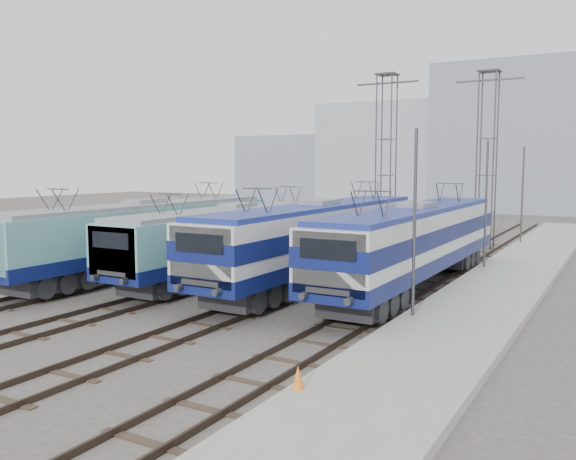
{
  "coord_description": "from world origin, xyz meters",
  "views": [
    {
      "loc": [
        15.34,
        -19.02,
        5.71
      ],
      "look_at": [
        0.57,
        7.0,
        2.52
      ],
      "focal_mm": 38.0,
      "sensor_mm": 36.0,
      "label": 1
    }
  ],
  "objects_px": {
    "locomotive_far_right": "(415,238)",
    "catenary_tower_west": "(386,152)",
    "catenary_tower_east": "(487,151)",
    "mast_mid": "(486,207)",
    "safety_cone": "(298,377)",
    "mast_rear": "(522,197)",
    "locomotive_center_right": "(318,234)",
    "locomotive_center_left": "(235,234)",
    "locomotive_far_left": "(143,231)",
    "mast_front": "(414,227)"
  },
  "relations": [
    {
      "from": "locomotive_center_right",
      "to": "locomotive_far_right",
      "type": "height_order",
      "value": "locomotive_center_right"
    },
    {
      "from": "locomotive_center_left",
      "to": "safety_cone",
      "type": "distance_m",
      "value": 16.95
    },
    {
      "from": "safety_cone",
      "to": "mast_rear",
      "type": "bearing_deg",
      "value": 89.82
    },
    {
      "from": "mast_front",
      "to": "mast_rear",
      "type": "height_order",
      "value": "same"
    },
    {
      "from": "locomotive_center_left",
      "to": "locomotive_center_right",
      "type": "xyz_separation_m",
      "value": [
        4.5,
        0.47,
        0.21
      ]
    },
    {
      "from": "locomotive_far_right",
      "to": "catenary_tower_east",
      "type": "xyz_separation_m",
      "value": [
        -0.25,
        16.11,
        4.27
      ]
    },
    {
      "from": "locomotive_center_left",
      "to": "safety_cone",
      "type": "xyz_separation_m",
      "value": [
        10.75,
        -13.0,
        -1.59
      ]
    },
    {
      "from": "locomotive_far_left",
      "to": "mast_front",
      "type": "bearing_deg",
      "value": -9.6
    },
    {
      "from": "locomotive_far_left",
      "to": "mast_mid",
      "type": "height_order",
      "value": "mast_mid"
    },
    {
      "from": "catenary_tower_west",
      "to": "mast_mid",
      "type": "distance_m",
      "value": 12.16
    },
    {
      "from": "mast_front",
      "to": "mast_rear",
      "type": "bearing_deg",
      "value": 90.0
    },
    {
      "from": "locomotive_far_right",
      "to": "mast_rear",
      "type": "distance_m",
      "value": 18.24
    },
    {
      "from": "locomotive_far_left",
      "to": "catenary_tower_east",
      "type": "relative_size",
      "value": 1.53
    },
    {
      "from": "catenary_tower_west",
      "to": "catenary_tower_east",
      "type": "bearing_deg",
      "value": 17.1
    },
    {
      "from": "catenary_tower_east",
      "to": "mast_front",
      "type": "distance_m",
      "value": 22.32
    },
    {
      "from": "locomotive_center_left",
      "to": "mast_rear",
      "type": "bearing_deg",
      "value": 60.88
    },
    {
      "from": "locomotive_center_right",
      "to": "catenary_tower_east",
      "type": "xyz_separation_m",
      "value": [
        4.25,
        17.0,
        4.24
      ]
    },
    {
      "from": "locomotive_far_right",
      "to": "catenary_tower_west",
      "type": "relative_size",
      "value": 1.55
    },
    {
      "from": "catenary_tower_east",
      "to": "mast_rear",
      "type": "xyz_separation_m",
      "value": [
        2.1,
        2.0,
        -3.14
      ]
    },
    {
      "from": "locomotive_center_left",
      "to": "safety_cone",
      "type": "height_order",
      "value": "locomotive_center_left"
    },
    {
      "from": "safety_cone",
      "to": "mast_mid",
      "type": "bearing_deg",
      "value": 89.72
    },
    {
      "from": "mast_front",
      "to": "safety_cone",
      "type": "bearing_deg",
      "value": -90.68
    },
    {
      "from": "mast_mid",
      "to": "safety_cone",
      "type": "bearing_deg",
      "value": -90.28
    },
    {
      "from": "mast_mid",
      "to": "locomotive_center_left",
      "type": "bearing_deg",
      "value": -145.43
    },
    {
      "from": "locomotive_far_right",
      "to": "catenary_tower_west",
      "type": "xyz_separation_m",
      "value": [
        -6.75,
        14.11,
        4.27
      ]
    },
    {
      "from": "locomotive_far_left",
      "to": "mast_mid",
      "type": "xyz_separation_m",
      "value": [
        15.35,
        9.4,
        1.22
      ]
    },
    {
      "from": "locomotive_center_left",
      "to": "locomotive_far_right",
      "type": "height_order",
      "value": "locomotive_far_right"
    },
    {
      "from": "locomotive_far_right",
      "to": "safety_cone",
      "type": "xyz_separation_m",
      "value": [
        1.75,
        -14.37,
        -1.78
      ]
    },
    {
      "from": "catenary_tower_west",
      "to": "mast_mid",
      "type": "height_order",
      "value": "catenary_tower_west"
    },
    {
      "from": "mast_front",
      "to": "mast_mid",
      "type": "bearing_deg",
      "value": 90.0
    },
    {
      "from": "mast_mid",
      "to": "catenary_tower_west",
      "type": "bearing_deg",
      "value": 137.07
    },
    {
      "from": "locomotive_center_left",
      "to": "mast_front",
      "type": "relative_size",
      "value": 2.5
    },
    {
      "from": "locomotive_center_right",
      "to": "catenary_tower_east",
      "type": "relative_size",
      "value": 1.57
    },
    {
      "from": "locomotive_far_left",
      "to": "locomotive_center_left",
      "type": "bearing_deg",
      "value": 23.19
    },
    {
      "from": "locomotive_far_left",
      "to": "mast_rear",
      "type": "relative_size",
      "value": 2.62
    },
    {
      "from": "locomotive_far_right",
      "to": "catenary_tower_east",
      "type": "height_order",
      "value": "catenary_tower_east"
    },
    {
      "from": "locomotive_far_left",
      "to": "locomotive_center_left",
      "type": "relative_size",
      "value": 1.05
    },
    {
      "from": "locomotive_far_right",
      "to": "locomotive_center_right",
      "type": "bearing_deg",
      "value": -168.75
    },
    {
      "from": "catenary_tower_east",
      "to": "locomotive_far_left",
      "type": "bearing_deg",
      "value": -124.33
    },
    {
      "from": "catenary_tower_west",
      "to": "locomotive_far_left",
      "type": "bearing_deg",
      "value": -111.2
    },
    {
      "from": "locomotive_center_left",
      "to": "catenary_tower_east",
      "type": "height_order",
      "value": "catenary_tower_east"
    },
    {
      "from": "mast_rear",
      "to": "catenary_tower_east",
      "type": "bearing_deg",
      "value": -136.4
    },
    {
      "from": "locomotive_far_right",
      "to": "locomotive_center_left",
      "type": "bearing_deg",
      "value": -171.37
    },
    {
      "from": "locomotive_center_left",
      "to": "mast_rear",
      "type": "height_order",
      "value": "mast_rear"
    },
    {
      "from": "locomotive_center_left",
      "to": "mast_rear",
      "type": "xyz_separation_m",
      "value": [
        10.85,
        19.48,
        1.32
      ]
    },
    {
      "from": "catenary_tower_west",
      "to": "mast_rear",
      "type": "bearing_deg",
      "value": 24.94
    },
    {
      "from": "locomotive_far_right",
      "to": "mast_front",
      "type": "distance_m",
      "value": 6.28
    },
    {
      "from": "locomotive_center_left",
      "to": "locomotive_far_right",
      "type": "relative_size",
      "value": 0.94
    },
    {
      "from": "locomotive_far_right",
      "to": "catenary_tower_west",
      "type": "distance_m",
      "value": 16.21
    },
    {
      "from": "locomotive_center_left",
      "to": "locomotive_far_right",
      "type": "distance_m",
      "value": 9.11
    }
  ]
}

